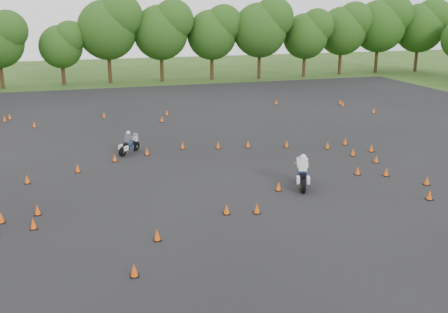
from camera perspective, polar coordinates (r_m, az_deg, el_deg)
name	(u,v)px	position (r m, az deg, el deg)	size (l,w,h in m)	color
ground	(248,205)	(23.34, 2.76, -5.56)	(140.00, 140.00, 0.00)	#2D5119
asphalt_pad	(214,167)	(28.72, -1.11, -1.17)	(62.00, 62.00, 0.00)	black
treeline	(166,45)	(56.35, -6.61, 12.54)	(86.80, 32.63, 10.84)	#224714
traffic_cones	(211,162)	(28.85, -1.55, -0.62)	(36.87, 32.62, 0.45)	#EA5109
rider_grey	(129,142)	(31.65, -10.85, 1.67)	(1.96, 0.60, 1.51)	#484951
rider_white	(302,170)	(25.57, 8.93, -1.55)	(2.33, 0.72, 1.80)	silver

